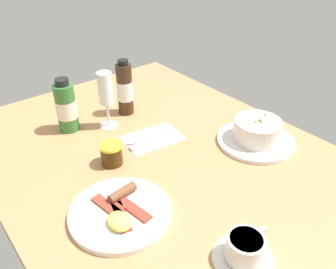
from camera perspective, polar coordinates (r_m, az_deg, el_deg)
ground_plane at (r=98.06cm, az=-2.07°, el=-3.50°), size 110.00×84.00×3.00cm
porridge_bowl at (r=102.20cm, az=14.44°, el=0.30°), size 22.17×22.17×7.94cm
cutlery_setting at (r=102.37cm, az=-2.82°, el=-0.58°), size 13.69×18.26×0.90cm
coffee_cup at (r=70.42cm, az=12.58°, el=-18.06°), size 12.06×12.53×5.86cm
wine_glass at (r=104.82cm, az=-10.26°, el=6.98°), size 5.70×5.70×17.81cm
jam_jar at (r=92.13cm, az=-9.32°, el=-3.18°), size 6.01×6.01×6.02cm
sauce_bottle_green at (r=107.64cm, az=-16.44°, el=4.36°), size 6.20×6.20×16.73cm
sauce_bottle_brown at (r=113.18cm, az=-7.14°, el=7.45°), size 5.19×5.19×18.39cm
breakfast_plate at (r=78.49cm, az=-7.84°, el=-12.62°), size 22.80×22.80×3.70cm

